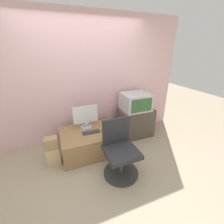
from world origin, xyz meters
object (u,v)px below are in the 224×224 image
Objects in this scene: crt_tv at (135,102)px; main_monitor at (86,117)px; cardboard_box_lower at (53,156)px; mouse at (102,130)px; keyboard at (91,132)px; office_chair at (120,152)px.

main_monitor is at bearing -179.78° from crt_tv.
main_monitor reaches higher than cardboard_box_lower.
mouse is at bearing 3.26° from cardboard_box_lower.
keyboard is 0.57× the size of crt_tv.
office_chair is at bearing -30.84° from cardboard_box_lower.
main_monitor is 1.03m from office_chair.
office_chair reaches higher than cardboard_box_lower.
office_chair reaches higher than mouse.
crt_tv is 0.65× the size of office_chair.
crt_tv is 1.31m from office_chair.
main_monitor is 0.91m from cardboard_box_lower.
office_chair is (0.33, -0.93, -0.28)m from main_monitor.
keyboard is 0.78m from cardboard_box_lower.
main_monitor is at bearing 25.22° from cardboard_box_lower.
cardboard_box_lower is (-1.81, -0.33, -0.68)m from crt_tv.
keyboard is at bearing -166.83° from crt_tv.
cardboard_box_lower is at bearing 149.16° from office_chair.
office_chair is (-0.79, -0.94, -0.46)m from crt_tv.
keyboard is (0.03, -0.25, -0.22)m from main_monitor.
office_chair is at bearing -130.27° from crt_tv.
mouse is at bearing -46.61° from main_monitor.
main_monitor is at bearing 133.39° from mouse.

